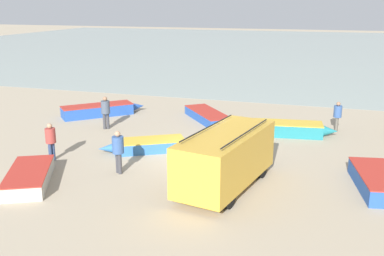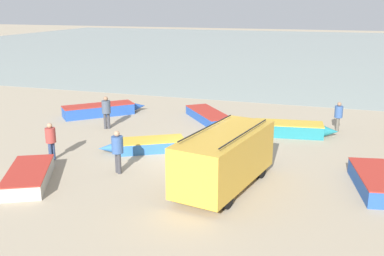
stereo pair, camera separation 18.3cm
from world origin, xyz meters
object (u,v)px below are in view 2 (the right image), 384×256
at_px(fishing_rowboat_3, 147,145).
at_px(fishing_rowboat_5, 29,175).
at_px(fisherman_1, 117,148).
at_px(fisherman_3, 106,110).
at_px(parked_van, 225,157).
at_px(fisherman_2, 51,138).
at_px(fishing_rowboat_4, 207,115).
at_px(fisherman_0, 339,114).
at_px(fishing_rowboat_1, 102,110).
at_px(fishing_rowboat_2, 375,180).
at_px(fishing_rowboat_0, 291,129).

height_order(fishing_rowboat_3, fishing_rowboat_5, fishing_rowboat_5).
relative_size(fisherman_1, fisherman_3, 0.99).
relative_size(parked_van, fishing_rowboat_3, 1.41).
bearing_deg(fisherman_2, fishing_rowboat_3, -130.13).
xyz_separation_m(fishing_rowboat_4, fisherman_0, (7.23, -0.27, 0.69)).
height_order(fishing_rowboat_1, fisherman_2, fisherman_2).
xyz_separation_m(fishing_rowboat_2, fisherman_3, (-13.26, 4.19, 0.74)).
height_order(fishing_rowboat_0, fisherman_0, fisherman_0).
relative_size(fishing_rowboat_1, fishing_rowboat_4, 0.99).
bearing_deg(fishing_rowboat_1, fisherman_0, -41.06).
distance_m(parked_van, fishing_rowboat_5, 7.46).
distance_m(fishing_rowboat_2, fisherman_1, 9.82).
distance_m(parked_van, fisherman_1, 4.39).
distance_m(parked_van, fisherman_3, 9.86).
distance_m(fishing_rowboat_1, fisherman_1, 9.91).
height_order(fishing_rowboat_5, fisherman_3, fisherman_3).
height_order(fishing_rowboat_0, fishing_rowboat_3, fishing_rowboat_0).
bearing_deg(fishing_rowboat_2, fisherman_0, 0.32).
xyz_separation_m(fishing_rowboat_3, fisherman_0, (8.33, 6.02, 0.69)).
relative_size(fishing_rowboat_2, fisherman_3, 2.40).
xyz_separation_m(parked_van, fishing_rowboat_2, (5.28, 1.59, -0.84)).
height_order(fishing_rowboat_4, fisherman_1, fisherman_1).
bearing_deg(fishing_rowboat_2, fishing_rowboat_1, 55.32).
bearing_deg(fisherman_0, fisherman_3, 25.05).
relative_size(fishing_rowboat_0, fishing_rowboat_1, 1.00).
distance_m(fishing_rowboat_0, fishing_rowboat_2, 6.99).
bearing_deg(fishing_rowboat_0, fisherman_0, 25.72).
height_order(fisherman_2, fisherman_3, fisherman_3).
bearing_deg(fisherman_3, fisherman_1, -0.93).
bearing_deg(fisherman_0, fishing_rowboat_2, 110.43).
height_order(fishing_rowboat_4, fishing_rowboat_5, fishing_rowboat_5).
height_order(fisherman_1, fisherman_3, fisherman_3).
xyz_separation_m(fishing_rowboat_2, fisherman_2, (-13.10, -1.04, 0.68)).
relative_size(fishing_rowboat_3, fisherman_3, 2.16).
xyz_separation_m(fishing_rowboat_0, fisherman_3, (-9.62, -1.78, 0.73)).
height_order(parked_van, fisherman_0, parked_van).
bearing_deg(parked_van, fisherman_3, 65.43).
xyz_separation_m(fisherman_0, fisherman_3, (-11.86, -3.24, 0.11)).
bearing_deg(fishing_rowboat_1, fishing_rowboat_0, -47.86).
distance_m(fishing_rowboat_3, fisherman_2, 4.23).
relative_size(fishing_rowboat_4, fisherman_3, 2.45).
xyz_separation_m(fishing_rowboat_3, fishing_rowboat_5, (-2.72, -4.86, 0.02)).
xyz_separation_m(fishing_rowboat_3, fishing_rowboat_4, (1.09, 6.29, 0.00)).
xyz_separation_m(parked_van, fishing_rowboat_1, (-9.73, 8.38, -0.82)).
bearing_deg(fisherman_3, fishing_rowboat_2, 39.41).
bearing_deg(fishing_rowboat_5, fisherman_1, -82.37).
height_order(fishing_rowboat_1, fishing_rowboat_3, fishing_rowboat_1).
bearing_deg(fishing_rowboat_0, parked_van, -109.55).
relative_size(fishing_rowboat_0, fisherman_3, 2.43).
height_order(fishing_rowboat_0, fishing_rowboat_5, fishing_rowboat_0).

